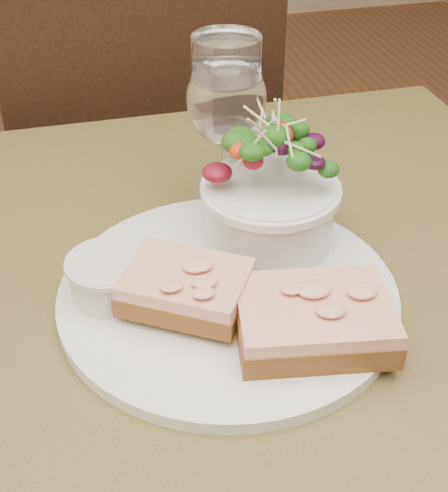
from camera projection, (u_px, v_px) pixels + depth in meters
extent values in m
cube|color=#4A3E1F|center=(223.00, 327.00, 0.61)|extent=(0.80, 0.80, 0.04)
cylinder|color=black|center=(368.00, 322.00, 1.16)|extent=(0.05, 0.05, 0.71)
cube|color=black|center=(130.00, 195.00, 1.31)|extent=(0.47, 0.47, 0.04)
cube|color=black|center=(151.00, 130.00, 1.04)|extent=(0.42, 0.10, 0.45)
cube|color=black|center=(138.00, 285.00, 1.45)|extent=(0.40, 0.40, 0.45)
cylinder|color=white|center=(228.00, 294.00, 0.60)|extent=(0.30, 0.30, 0.01)
cube|color=#513615|center=(313.00, 324.00, 0.55)|extent=(0.14, 0.11, 0.02)
cube|color=#FFF0C1|center=(315.00, 309.00, 0.54)|extent=(0.13, 0.11, 0.01)
cube|color=#513615|center=(186.00, 292.00, 0.57)|extent=(0.13, 0.12, 0.02)
cube|color=#FFF0C1|center=(186.00, 279.00, 0.56)|extent=(0.12, 0.12, 0.01)
cylinder|color=silver|center=(110.00, 277.00, 0.59)|extent=(0.07, 0.07, 0.04)
cylinder|color=brown|center=(108.00, 263.00, 0.58)|extent=(0.06, 0.06, 0.01)
cylinder|color=white|center=(270.00, 212.00, 0.64)|extent=(0.12, 0.12, 0.06)
ellipsoid|color=#113A0A|center=(272.00, 160.00, 0.61)|extent=(0.11, 0.11, 0.06)
ellipsoid|color=#113A0A|center=(127.00, 253.00, 0.63)|extent=(0.04, 0.04, 0.01)
sphere|color=maroon|center=(112.00, 258.00, 0.62)|extent=(0.02, 0.02, 0.02)
cylinder|color=white|center=(226.00, 212.00, 0.72)|extent=(0.07, 0.07, 0.00)
cylinder|color=white|center=(226.00, 173.00, 0.69)|extent=(0.01, 0.01, 0.09)
ellipsoid|color=white|center=(226.00, 99.00, 0.64)|extent=(0.08, 0.08, 0.09)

